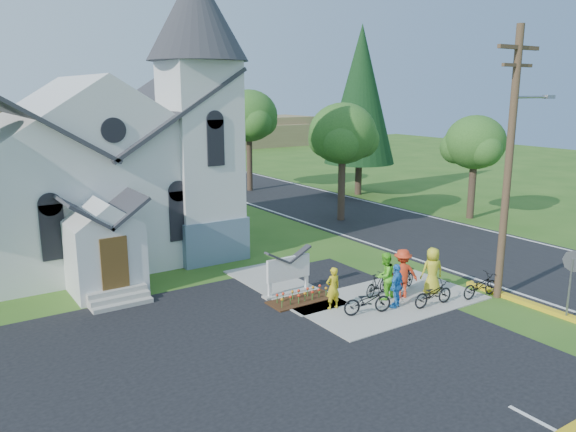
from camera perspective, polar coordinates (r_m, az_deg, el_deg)
ground at (r=20.36m, az=7.98°, el=-9.84°), size 120.00×120.00×0.00m
parking_lot at (r=15.32m, az=-7.64°, el=-17.81°), size 20.00×16.00×0.02m
road at (r=37.55m, az=4.30°, el=0.76°), size 8.00×90.00×0.02m
sidewalk at (r=21.64m, az=10.11°, el=-8.45°), size 7.00×4.00×0.05m
church at (r=27.51m, az=-18.54°, el=6.81°), size 12.35×12.00×13.00m
church_sign at (r=21.68m, az=0.04°, el=-5.39°), size 2.20×0.40×1.70m
flower_bed at (r=21.32m, az=1.39°, el=-8.55°), size 2.60×1.10×0.07m
utility_pole at (r=22.00m, az=21.66°, el=5.66°), size 3.45×0.28×10.00m
stop_sign at (r=21.38m, az=26.90°, el=-4.96°), size 0.11×0.76×2.48m
tree_road_near at (r=33.56m, az=5.57°, el=8.29°), size 4.00×4.00×7.05m
tree_road_mid at (r=43.73m, az=-4.00°, el=10.08°), size 4.40×4.40×7.80m
tree_road_far at (r=35.81m, az=18.48°, el=7.05°), size 3.60×3.60×6.30m
conifer at (r=42.24m, az=7.40°, el=12.10°), size 5.20×5.20×12.40m
distant_hills at (r=72.30m, az=-20.92°, el=7.45°), size 61.00×10.00×5.60m
cyclist_0 at (r=20.30m, az=4.59°, el=-7.31°), size 0.59×0.41×1.55m
bike_0 at (r=20.09m, az=8.07°, el=-8.55°), size 1.90×1.08×0.94m
cyclist_1 at (r=21.42m, az=9.81°, el=-6.02°), size 1.03×0.89×1.80m
bike_1 at (r=21.90m, az=9.07°, el=-6.84°), size 1.53×0.76×0.89m
cyclist_2 at (r=20.75m, az=10.97°, el=-6.95°), size 1.04×0.74×1.63m
bike_2 at (r=21.27m, az=14.53°, el=-7.65°), size 1.79×0.71×0.92m
cyclist_3 at (r=21.73m, az=11.54°, el=-5.72°), size 1.39×1.14×1.88m
bike_3 at (r=22.64m, az=11.80°, el=-6.26°), size 1.57×0.93×0.91m
cyclist_4 at (r=22.39m, az=14.44°, el=-5.39°), size 1.03×0.84×1.82m
bike_4 at (r=22.64m, az=18.93°, el=-6.69°), size 1.78×0.71×0.92m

